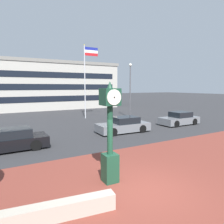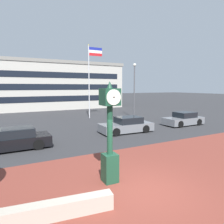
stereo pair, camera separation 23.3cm
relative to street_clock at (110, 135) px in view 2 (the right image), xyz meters
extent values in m
plane|color=#2D2D30|center=(0.71, -1.22, -1.90)|extent=(200.00, 200.00, 0.00)
cube|color=brown|center=(0.71, -0.86, -1.89)|extent=(44.00, 8.71, 0.01)
cube|color=#ADA393|center=(-2.33, -1.35, -1.65)|extent=(3.22, 0.82, 0.50)
cube|color=#19422D|center=(0.00, 0.00, -1.33)|extent=(0.57, 0.57, 1.13)
cylinder|color=#19422D|center=(0.00, 0.00, 0.19)|extent=(0.22, 0.22, 1.91)
cube|color=#19422D|center=(0.00, 0.00, 1.46)|extent=(0.66, 0.66, 0.64)
cylinder|color=silver|center=(0.01, 0.34, 1.46)|extent=(0.57, 0.05, 0.57)
sphere|color=black|center=(0.01, 0.36, 1.46)|extent=(0.05, 0.05, 0.05)
cylinder|color=silver|center=(-0.01, -0.34, 1.46)|extent=(0.57, 0.05, 0.57)
sphere|color=black|center=(-0.01, -0.36, 1.46)|extent=(0.05, 0.05, 0.05)
cone|color=#19422D|center=(0.00, 0.00, 1.92)|extent=(0.22, 0.22, 0.27)
cube|color=slate|center=(5.27, 7.32, -1.46)|extent=(4.43, 1.97, 0.64)
cube|color=black|center=(5.49, 7.32, -0.90)|extent=(2.06, 1.63, 0.56)
cylinder|color=black|center=(3.88, 6.53, -1.58)|extent=(0.65, 0.24, 0.64)
cylinder|color=black|center=(3.94, 8.22, -1.58)|extent=(0.65, 0.24, 0.64)
cylinder|color=black|center=(6.59, 6.43, -1.58)|extent=(0.65, 0.24, 0.64)
cylinder|color=black|center=(6.65, 8.12, -1.58)|extent=(0.65, 0.24, 0.64)
cube|color=slate|center=(11.96, 7.52, -1.46)|extent=(4.04, 1.82, 0.64)
cube|color=black|center=(12.16, 7.52, -0.90)|extent=(1.86, 1.56, 0.56)
cylinder|color=black|center=(10.71, 6.67, -1.58)|extent=(0.64, 0.22, 0.64)
cylinder|color=black|center=(10.70, 8.35, -1.58)|extent=(0.64, 0.22, 0.64)
cylinder|color=black|center=(13.21, 6.68, -1.58)|extent=(0.64, 0.22, 0.64)
cylinder|color=black|center=(13.20, 8.36, -1.58)|extent=(0.64, 0.22, 0.64)
cube|color=black|center=(-3.17, 6.53, -1.46)|extent=(4.26, 1.86, 0.64)
cube|color=black|center=(-2.96, 6.53, -0.90)|extent=(1.97, 1.58, 0.56)
cylinder|color=black|center=(-1.85, 5.71, -1.58)|extent=(0.64, 0.23, 0.64)
cylinder|color=black|center=(-1.87, 7.39, -1.58)|extent=(0.64, 0.23, 0.64)
cylinder|color=silver|center=(5.50, 16.07, 2.34)|extent=(0.12, 0.12, 8.48)
sphere|color=gold|center=(5.50, 16.07, 6.65)|extent=(0.14, 0.14, 0.14)
cube|color=navy|center=(6.38, 16.07, 6.27)|extent=(1.64, 0.02, 0.33)
cube|color=white|center=(6.38, 16.07, 5.95)|extent=(1.64, 0.02, 0.33)
cube|color=red|center=(6.38, 16.07, 5.62)|extent=(1.64, 0.02, 0.33)
cube|color=#B2ADA3|center=(5.33, 31.20, 1.82)|extent=(21.07, 10.53, 7.44)
cube|color=gray|center=(5.33, 31.20, 5.79)|extent=(21.49, 10.74, 0.50)
cube|color=black|center=(5.33, 25.92, -0.04)|extent=(18.96, 0.04, 0.90)
cube|color=black|center=(5.33, 25.92, 1.82)|extent=(18.96, 0.04, 0.90)
cube|color=black|center=(5.33, 25.92, 3.68)|extent=(18.96, 0.04, 0.90)
cylinder|color=#4C4C51|center=(10.32, 13.71, 1.18)|extent=(0.14, 0.14, 6.15)
sphere|color=white|center=(10.32, 13.71, 4.40)|extent=(0.36, 0.36, 0.36)
camera|label=1|loc=(-3.77, -6.84, 1.84)|focal=33.17mm
camera|label=2|loc=(-3.57, -6.96, 1.84)|focal=33.17mm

